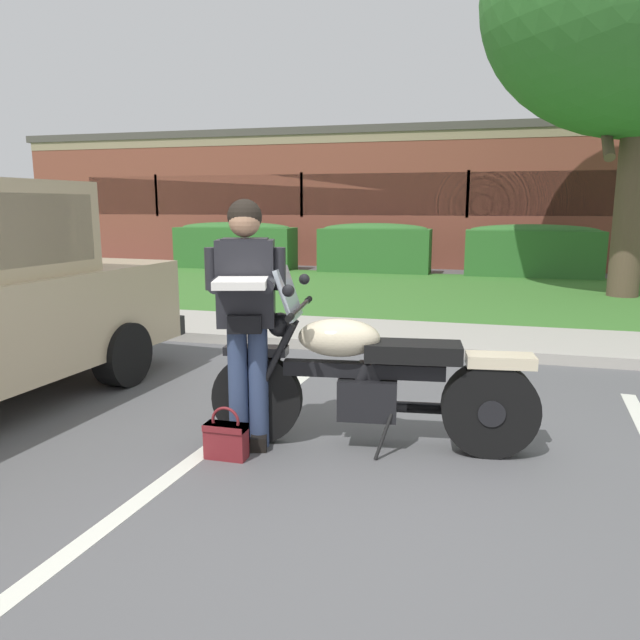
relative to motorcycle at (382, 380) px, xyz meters
The scene contains 12 objects.
ground_plane 0.81m from the motorcycle, 94.21° to the right, with size 140.00×140.00×0.00m, color #565659.
curb_strip 2.78m from the motorcycle, 90.98° to the left, with size 60.00×0.20×0.12m, color #ADA89E.
concrete_walk 3.62m from the motorcycle, 90.75° to the left, with size 60.00×1.50×0.08m, color #ADA89E.
grass_lawn 7.47m from the motorcycle, 90.36° to the left, with size 60.00×6.22×0.06m, color #3D752D.
stall_stripe_0 1.34m from the motorcycle, 159.23° to the right, with size 0.12×4.40×0.01m, color silver.
motorcycle is the anchor object (origin of this frame).
rider_person 1.06m from the motorcycle, 166.55° to the right, with size 0.54×0.64×1.70m.
handbag 1.12m from the motorcycle, 155.91° to the right, with size 0.28×0.13×0.36m.
hedge_left 12.03m from the motorcycle, 117.46° to the left, with size 3.12×0.90×1.24m.
hedge_center_left 10.84m from the motorcycle, 100.03° to the left, with size 2.70×0.90×1.24m.
hedge_center_right 10.82m from the motorcycle, 80.57° to the left, with size 3.00×0.90×1.24m.
brick_building 16.70m from the motorcycle, 89.17° to the left, with size 26.39×8.99×3.74m.
Camera 1 is at (0.64, -3.27, 1.66)m, focal length 33.69 mm.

